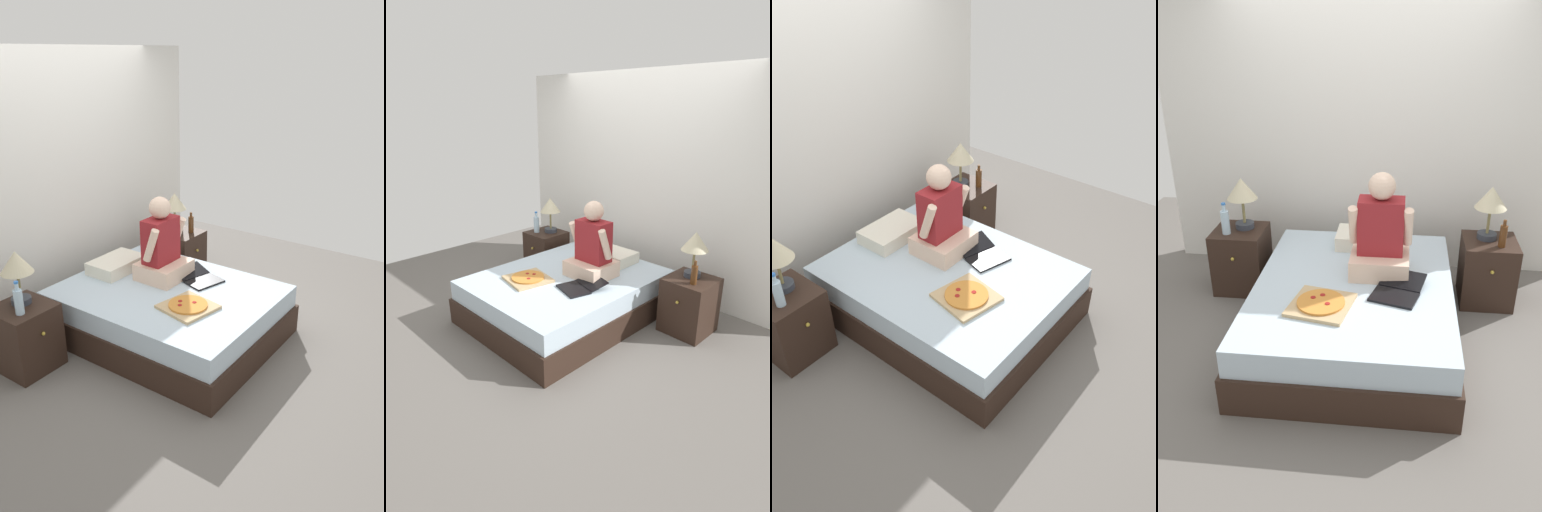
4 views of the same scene
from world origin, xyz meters
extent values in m
plane|color=#66605B|center=(0.00, 0.00, 0.00)|extent=(5.78, 5.78, 0.00)
cube|color=silver|center=(0.00, 1.31, 1.25)|extent=(3.78, 0.12, 2.50)
cube|color=black|center=(0.00, 0.00, 0.13)|extent=(1.49, 1.90, 0.27)
cube|color=silver|center=(0.00, 0.00, 0.37)|extent=(1.45, 1.84, 0.20)
cube|color=black|center=(-1.07, 0.65, 0.28)|extent=(0.44, 0.44, 0.56)
sphere|color=gold|center=(-1.07, 0.42, 0.39)|extent=(0.03, 0.03, 0.03)
cylinder|color=#333842|center=(-1.03, 0.70, 0.59)|extent=(0.16, 0.16, 0.05)
cylinder|color=olive|center=(-1.03, 0.70, 0.72)|extent=(0.02, 0.02, 0.22)
cone|color=beige|center=(-1.03, 0.70, 0.92)|extent=(0.26, 0.26, 0.18)
cylinder|color=silver|center=(-1.15, 0.56, 0.66)|extent=(0.07, 0.07, 0.20)
cylinder|color=silver|center=(-1.15, 0.56, 0.79)|extent=(0.03, 0.03, 0.06)
cylinder|color=blue|center=(-1.15, 0.56, 0.83)|extent=(0.04, 0.03, 0.02)
cube|color=black|center=(1.07, 0.65, 0.28)|extent=(0.44, 0.44, 0.56)
sphere|color=gold|center=(1.07, 0.42, 0.39)|extent=(0.03, 0.03, 0.03)
cylinder|color=#333842|center=(1.04, 0.70, 0.59)|extent=(0.16, 0.16, 0.05)
cylinder|color=olive|center=(1.04, 0.70, 0.72)|extent=(0.02, 0.02, 0.22)
cone|color=beige|center=(1.04, 0.70, 0.92)|extent=(0.26, 0.26, 0.18)
cylinder|color=#512D14|center=(1.14, 0.55, 0.65)|extent=(0.06, 0.06, 0.18)
cylinder|color=#512D14|center=(1.14, 0.55, 0.77)|extent=(0.03, 0.03, 0.05)
cube|color=silver|center=(0.05, 0.67, 0.53)|extent=(0.52, 0.34, 0.12)
cube|color=beige|center=(0.18, 0.19, 0.55)|extent=(0.44, 0.40, 0.16)
cube|color=maroon|center=(0.18, 0.22, 0.84)|extent=(0.34, 0.20, 0.42)
sphere|color=beige|center=(0.18, 0.22, 1.15)|extent=(0.20, 0.20, 0.20)
cylinder|color=beige|center=(-0.02, 0.17, 0.86)|extent=(0.07, 0.18, 0.32)
cylinder|color=beige|center=(0.38, 0.17, 0.86)|extent=(0.07, 0.18, 0.32)
cube|color=black|center=(0.30, -0.19, 0.47)|extent=(0.37, 0.30, 0.02)
cube|color=black|center=(0.36, 0.01, 0.51)|extent=(0.36, 0.28, 0.06)
cube|color=tan|center=(-0.19, -0.35, 0.48)|extent=(0.47, 0.47, 0.03)
cylinder|color=#CC7F33|center=(-0.19, -0.35, 0.50)|extent=(0.33, 0.33, 0.02)
cylinder|color=maroon|center=(-0.25, -0.31, 0.51)|extent=(0.04, 0.04, 0.00)
cylinder|color=maroon|center=(-0.14, -0.38, 0.51)|extent=(0.04, 0.04, 0.00)
cylinder|color=maroon|center=(-0.19, -0.27, 0.51)|extent=(0.04, 0.04, 0.00)
camera|label=1|loc=(-3.17, -2.48, 2.45)|focal=35.00mm
camera|label=2|loc=(2.77, -2.60, 2.11)|focal=28.00mm
camera|label=3|loc=(-2.42, -2.11, 2.90)|focal=35.00mm
camera|label=4|loc=(0.33, -3.20, 2.27)|focal=35.00mm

